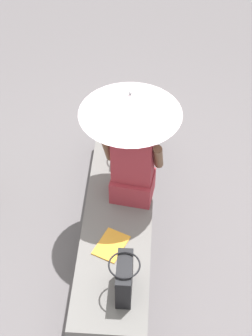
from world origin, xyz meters
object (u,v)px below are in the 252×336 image
person_seated (133,162)px  handbag_black (124,278)px  parasol (130,104)px  magazine (111,245)px  shoulder_bag_spare (125,143)px  tote_bag_canvas (128,121)px

person_seated → handbag_black: (-0.93, 0.00, -0.22)m
parasol → magazine: parasol is taller
person_seated → shoulder_bag_spare: person_seated is taller
person_seated → magazine: 0.68m
parasol → tote_bag_canvas: parasol is taller
parasol → tote_bag_canvas: bearing=4.5°
person_seated → parasol: parasol is taller
person_seated → parasol: size_ratio=0.87×
person_seated → tote_bag_canvas: person_seated is taller
handbag_black → magazine: 0.44m
handbag_black → parasol: bearing=1.3°
handbag_black → magazine: handbag_black is taller
person_seated → magazine: size_ratio=3.21×
handbag_black → tote_bag_canvas: size_ratio=0.95×
shoulder_bag_spare → person_seated: bearing=-168.6°
shoulder_bag_spare → magazine: bearing=177.7°
parasol → handbag_black: parasol is taller
shoulder_bag_spare → magazine: shoulder_bag_spare is taller
magazine → person_seated: bearing=9.2°
handbag_black → tote_bag_canvas: bearing=2.7°
shoulder_bag_spare → magazine: size_ratio=1.15×
tote_bag_canvas → person_seated: bearing=-173.8°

